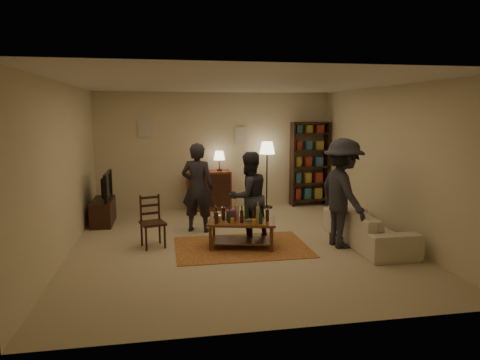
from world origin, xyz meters
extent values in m
plane|color=#C6B793|center=(0.00, 0.00, 0.00)|extent=(6.00, 6.00, 0.00)
plane|color=beige|center=(0.00, 3.00, 1.35)|extent=(5.50, 0.00, 5.50)
plane|color=beige|center=(-2.75, 0.00, 1.35)|extent=(0.00, 6.00, 6.00)
plane|color=beige|center=(2.75, 0.00, 1.35)|extent=(0.00, 6.00, 6.00)
plane|color=beige|center=(0.00, -3.00, 1.35)|extent=(5.50, 0.00, 5.50)
plane|color=white|center=(0.00, 0.00, 2.70)|extent=(6.00, 6.00, 0.00)
cube|color=beige|center=(-1.60, 2.98, 1.90)|extent=(0.35, 0.03, 0.45)
cube|color=beige|center=(0.60, 2.98, 1.70)|extent=(0.30, 0.03, 0.40)
cube|color=maroon|center=(0.04, -0.22, 0.01)|extent=(2.20, 1.50, 0.01)
cube|color=brown|center=(0.04, -0.22, 0.44)|extent=(1.22, 0.85, 0.04)
cube|color=brown|center=(0.04, -0.22, 0.12)|extent=(1.10, 0.73, 0.02)
cylinder|color=brown|center=(-0.50, -0.34, 0.21)|extent=(0.05, 0.05, 0.42)
cylinder|color=brown|center=(0.47, -0.57, 0.21)|extent=(0.05, 0.05, 0.42)
cylinder|color=brown|center=(-0.39, 0.13, 0.21)|extent=(0.05, 0.05, 0.42)
cylinder|color=brown|center=(0.58, -0.09, 0.21)|extent=(0.05, 0.05, 0.42)
cylinder|color=orange|center=(-0.34, -0.18, 0.51)|extent=(0.07, 0.07, 0.10)
cylinder|color=orange|center=(-0.14, -0.36, 0.50)|extent=(0.07, 0.07, 0.09)
cylinder|color=orange|center=(0.16, -0.06, 0.51)|extent=(0.07, 0.07, 0.11)
cylinder|color=orange|center=(0.19, -0.49, 0.50)|extent=(0.07, 0.07, 0.09)
cube|color=#782E7F|center=(-0.13, -0.16, 0.55)|extent=(0.15, 0.10, 0.18)
cylinder|color=gray|center=(0.15, -0.27, 0.47)|extent=(0.12, 0.12, 0.03)
cube|color=#321B10|center=(-1.42, 0.06, 0.41)|extent=(0.47, 0.47, 0.04)
cylinder|color=#321B10|center=(-1.53, -0.13, 0.20)|extent=(0.04, 0.04, 0.40)
cylinder|color=#321B10|center=(-1.23, -0.05, 0.20)|extent=(0.04, 0.04, 0.40)
cylinder|color=#321B10|center=(-1.61, 0.16, 0.20)|extent=(0.04, 0.04, 0.40)
cylinder|color=#321B10|center=(-1.31, 0.25, 0.20)|extent=(0.04, 0.04, 0.40)
cube|color=#321B10|center=(-1.46, 0.21, 0.66)|extent=(0.31, 0.11, 0.46)
cube|color=#321B10|center=(-2.45, 1.80, 0.25)|extent=(0.40, 1.00, 0.50)
imported|color=black|center=(-2.43, 1.80, 0.78)|extent=(0.13, 0.97, 0.56)
cube|color=brown|center=(-0.20, 2.72, 0.45)|extent=(1.00, 0.48, 0.90)
cube|color=#321B10|center=(-0.20, 2.47, 0.22)|extent=(0.92, 0.02, 0.22)
cube|color=#321B10|center=(-0.20, 2.47, 0.48)|extent=(0.92, 0.02, 0.22)
cube|color=#321B10|center=(-0.20, 2.47, 0.74)|extent=(0.92, 0.02, 0.22)
cylinder|color=#321B10|center=(0.05, 2.72, 0.92)|extent=(0.12, 0.12, 0.04)
cylinder|color=#321B10|center=(0.05, 2.72, 1.05)|extent=(0.02, 0.02, 0.22)
cone|color=#FFE5B2|center=(0.05, 2.72, 1.26)|extent=(0.26, 0.26, 0.20)
cube|color=#321B10|center=(1.82, 2.78, 1.00)|extent=(0.04, 0.34, 2.00)
cube|color=#321B10|center=(2.68, 2.78, 1.00)|extent=(0.04, 0.34, 2.00)
cube|color=#321B10|center=(2.25, 2.78, 0.15)|extent=(0.90, 0.34, 0.03)
cube|color=#321B10|center=(2.25, 2.78, 0.55)|extent=(0.90, 0.34, 0.03)
cube|color=#321B10|center=(2.25, 2.78, 0.95)|extent=(0.90, 0.34, 0.03)
cube|color=#321B10|center=(2.25, 2.78, 1.35)|extent=(0.90, 0.34, 0.03)
cube|color=#321B10|center=(2.25, 2.78, 1.75)|extent=(0.90, 0.34, 0.03)
cube|color=#321B10|center=(2.25, 2.78, 2.00)|extent=(0.90, 0.34, 0.03)
cube|color=maroon|center=(1.95, 2.78, 0.29)|extent=(0.12, 0.22, 0.26)
cube|color=#295F7C|center=(2.20, 2.78, 0.29)|extent=(0.15, 0.22, 0.26)
cube|color=olive|center=(2.47, 2.78, 0.29)|extent=(0.18, 0.22, 0.26)
cube|color=#295F7C|center=(1.95, 2.78, 0.69)|extent=(0.12, 0.22, 0.24)
cube|color=olive|center=(2.20, 2.78, 0.69)|extent=(0.15, 0.22, 0.24)
cube|color=maroon|center=(2.47, 2.78, 0.69)|extent=(0.18, 0.22, 0.24)
cube|color=olive|center=(1.95, 2.78, 1.07)|extent=(0.12, 0.22, 0.22)
cube|color=maroon|center=(2.20, 2.78, 1.07)|extent=(0.15, 0.22, 0.22)
cube|color=#295F7C|center=(2.47, 2.78, 1.07)|extent=(0.18, 0.22, 0.22)
cube|color=maroon|center=(1.95, 2.78, 1.47)|extent=(0.12, 0.22, 0.20)
cube|color=#295F7C|center=(2.20, 2.78, 1.47)|extent=(0.15, 0.22, 0.20)
cube|color=olive|center=(2.47, 2.78, 1.47)|extent=(0.18, 0.22, 0.20)
cube|color=#295F7C|center=(1.95, 2.78, 1.85)|extent=(0.12, 0.22, 0.18)
cube|color=olive|center=(2.20, 2.78, 1.85)|extent=(0.15, 0.22, 0.18)
cube|color=maroon|center=(2.47, 2.78, 1.85)|extent=(0.18, 0.22, 0.18)
cylinder|color=black|center=(1.16, 2.65, 0.01)|extent=(0.28, 0.28, 0.03)
cylinder|color=black|center=(1.16, 2.65, 0.69)|extent=(0.03, 0.03, 1.38)
cone|color=#FFE5B2|center=(1.16, 2.65, 1.43)|extent=(0.36, 0.36, 0.28)
imported|color=beige|center=(2.20, -0.40, 0.30)|extent=(0.81, 2.08, 0.61)
imported|color=#222229|center=(-0.60, 0.90, 0.84)|extent=(0.72, 0.59, 1.69)
imported|color=#2A2B33|center=(0.23, 0.15, 0.78)|extent=(0.92, 0.83, 1.57)
imported|color=#27272F|center=(1.70, -0.45, 0.91)|extent=(0.80, 1.24, 1.82)
camera|label=1|loc=(-1.20, -7.01, 2.23)|focal=32.00mm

